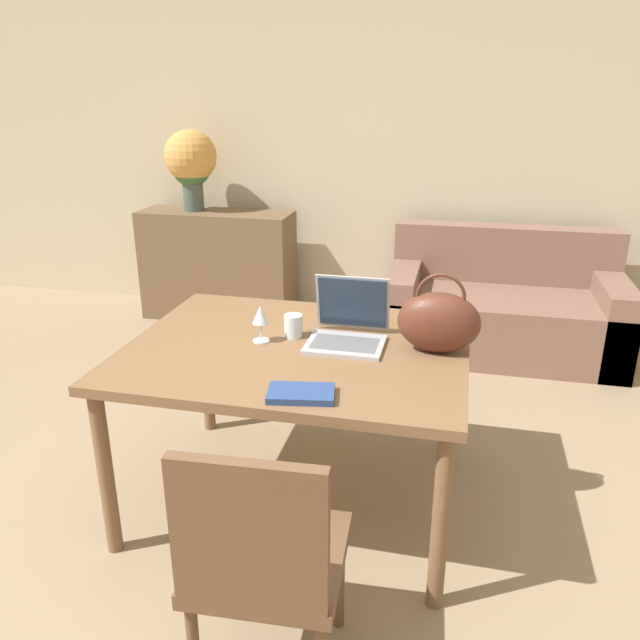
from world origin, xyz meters
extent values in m
plane|color=#997F60|center=(0.00, 0.00, 0.00)|extent=(14.00, 14.00, 0.00)
cube|color=beige|center=(0.00, 3.13, 1.35)|extent=(10.00, 0.06, 2.70)
cube|color=brown|center=(0.06, 0.60, 0.72)|extent=(1.38, 1.10, 0.04)
cylinder|color=brown|center=(-0.57, 0.11, 0.35)|extent=(0.06, 0.06, 0.70)
cylinder|color=brown|center=(0.69, 0.11, 0.35)|extent=(0.06, 0.06, 0.70)
cylinder|color=brown|center=(-0.57, 1.09, 0.35)|extent=(0.06, 0.06, 0.70)
cylinder|color=brown|center=(0.69, 1.09, 0.35)|extent=(0.06, 0.06, 0.70)
cube|color=brown|center=(0.20, -0.25, 0.42)|extent=(0.46, 0.46, 0.05)
cube|color=brown|center=(0.22, -0.45, 0.66)|extent=(0.42, 0.06, 0.44)
cylinder|color=brown|center=(0.01, -0.07, 0.20)|extent=(0.04, 0.04, 0.39)
cylinder|color=brown|center=(0.38, -0.05, 0.20)|extent=(0.04, 0.04, 0.39)
cube|color=#7F5B4C|center=(1.00, 2.56, 0.21)|extent=(1.57, 0.85, 0.42)
cube|color=#7F5B4C|center=(1.00, 2.88, 0.62)|extent=(1.57, 0.20, 0.40)
cube|color=#7F5B4C|center=(0.31, 2.56, 0.28)|extent=(0.20, 0.85, 0.56)
cube|color=#7F5B4C|center=(1.68, 2.56, 0.28)|extent=(0.20, 0.85, 0.56)
cube|color=brown|center=(-1.18, 2.78, 0.42)|extent=(1.18, 0.40, 0.85)
cube|color=#ADADB2|center=(0.26, 0.64, 0.75)|extent=(0.31, 0.25, 0.02)
cube|color=slate|center=(0.26, 0.63, 0.76)|extent=(0.27, 0.16, 0.00)
cube|color=#ADADB2|center=(0.26, 0.80, 0.88)|extent=(0.31, 0.06, 0.25)
cube|color=#23334C|center=(0.26, 0.79, 0.88)|extent=(0.29, 0.06, 0.22)
cylinder|color=silver|center=(0.02, 0.70, 0.79)|extent=(0.08, 0.08, 0.10)
cylinder|color=silver|center=(-0.10, 0.61, 0.75)|extent=(0.07, 0.07, 0.01)
cylinder|color=silver|center=(-0.10, 0.61, 0.79)|extent=(0.01, 0.01, 0.08)
cone|color=silver|center=(-0.10, 0.61, 0.86)|extent=(0.07, 0.07, 0.08)
ellipsoid|color=#592D1E|center=(0.62, 0.67, 0.87)|extent=(0.33, 0.17, 0.25)
torus|color=#592D1E|center=(0.62, 0.67, 0.97)|extent=(0.19, 0.01, 0.19)
cylinder|color=#47564C|center=(-1.35, 2.79, 0.98)|extent=(0.16, 0.16, 0.26)
sphere|color=#3D6B38|center=(-1.35, 2.79, 1.18)|extent=(0.30, 0.30, 0.30)
sphere|color=#D6994C|center=(-1.35, 2.79, 1.26)|extent=(0.39, 0.39, 0.39)
cube|color=navy|center=(0.19, 0.17, 0.76)|extent=(0.25, 0.17, 0.02)
camera|label=1|loc=(0.69, -1.67, 1.73)|focal=35.00mm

